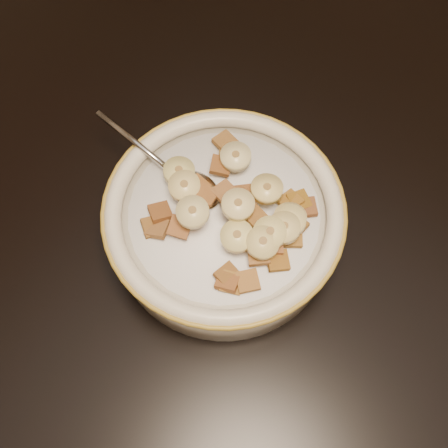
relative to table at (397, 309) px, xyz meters
The scene contains 45 objects.
floor 0.78m from the table, ahead, with size 4.00×4.50×0.10m, color #422816.
table is the anchor object (origin of this frame).
cereal_bowl 0.20m from the table, 168.88° to the right, with size 0.23×0.23×0.05m, color beige.
milk 0.21m from the table, 168.88° to the right, with size 0.19×0.19×0.00m, color white.
spoon 0.24m from the table, behind, with size 0.04×0.05×0.01m, color #A6A6A6.
cereal_square_0 0.20m from the table, 148.56° to the right, with size 0.02×0.02×0.01m, color brown.
cereal_square_1 0.25m from the table, behind, with size 0.02×0.02×0.01m, color brown.
cereal_square_2 0.24m from the table, 169.09° to the right, with size 0.02×0.02×0.01m, color brown.
cereal_square_3 0.15m from the table, behind, with size 0.02×0.02×0.01m, color brown.
cereal_square_4 0.19m from the table, 161.01° to the right, with size 0.02×0.02×0.01m, color brown.
cereal_square_5 0.16m from the table, behind, with size 0.02×0.02×0.01m, color brown.
cereal_square_6 0.16m from the table, 155.87° to the right, with size 0.02×0.02×0.01m, color #945F18.
cereal_square_7 0.24m from the table, behind, with size 0.02×0.02×0.01m, color brown.
cereal_square_8 0.24m from the table, behind, with size 0.02×0.02×0.01m, color #91651B.
cereal_square_9 0.25m from the table, 159.80° to the right, with size 0.02×0.02×0.01m, color brown.
cereal_square_10 0.24m from the table, behind, with size 0.02×0.02×0.01m, color brown.
cereal_square_11 0.15m from the table, 167.85° to the right, with size 0.02×0.02×0.01m, color brown.
cereal_square_12 0.25m from the table, behind, with size 0.02×0.02×0.01m, color brown.
cereal_square_13 0.21m from the table, behind, with size 0.02×0.02×0.01m, color brown.
cereal_square_14 0.20m from the table, 146.95° to the right, with size 0.02×0.02×0.01m, color brown.
cereal_square_15 0.19m from the table, 146.62° to the right, with size 0.02×0.02×0.01m, color brown.
cereal_square_16 0.17m from the table, behind, with size 0.02×0.02×0.01m, color brown.
cereal_square_17 0.27m from the table, 162.81° to the right, with size 0.02×0.02×0.01m, color brown.
cereal_square_18 0.27m from the table, 159.53° to the right, with size 0.02×0.02×0.01m, color brown.
cereal_square_19 0.18m from the table, 146.88° to the right, with size 0.02×0.02×0.01m, color #955924.
cereal_square_20 0.20m from the table, 169.73° to the right, with size 0.02×0.02×0.01m, color brown.
cereal_square_21 0.24m from the table, 164.46° to the right, with size 0.02×0.02×0.01m, color brown.
cereal_square_22 0.22m from the table, behind, with size 0.02×0.02×0.01m, color #9D6937.
cereal_square_23 0.19m from the table, 168.80° to the right, with size 0.02×0.02×0.01m, color brown.
cereal_square_24 0.15m from the table, behind, with size 0.02×0.02×0.01m, color brown.
cereal_square_25 0.17m from the table, 156.37° to the right, with size 0.02×0.02×0.01m, color olive.
cereal_square_26 0.16m from the table, 161.51° to the right, with size 0.02×0.02×0.01m, color brown.
cereal_square_27 0.26m from the table, 159.11° to the right, with size 0.02×0.02×0.01m, color brown.
banana_slice_0 0.23m from the table, behind, with size 0.03×0.03×0.01m, color beige.
banana_slice_1 0.21m from the table, 167.90° to the right, with size 0.03×0.03×0.01m, color #D2C880.
banana_slice_2 0.18m from the table, 163.01° to the right, with size 0.03×0.03×0.01m, color tan.
banana_slice_3 0.26m from the table, 169.12° to the right, with size 0.03×0.03×0.01m, color #EAD476.
banana_slice_4 0.19m from the table, behind, with size 0.03×0.03×0.01m, color #EED88B.
banana_slice_5 0.17m from the table, 167.14° to the right, with size 0.03×0.03×0.01m, color #D3B873.
banana_slice_6 0.20m from the table, 159.26° to the right, with size 0.03×0.03×0.01m, color #DBCB6E.
banana_slice_7 0.16m from the table, behind, with size 0.03×0.03×0.01m, color beige.
banana_slice_8 0.18m from the table, 158.70° to the right, with size 0.03×0.03×0.01m, color #D2C465.
banana_slice_9 0.27m from the table, behind, with size 0.03×0.03×0.01m, color #D3C866.
banana_slice_10 0.16m from the table, behind, with size 0.03×0.03×0.01m, color #E6D277.
banana_slice_11 0.24m from the table, 162.24° to the right, with size 0.03×0.03×0.01m, color beige.
Camera 1 is at (-0.06, -0.24, 1.30)m, focal length 45.00 mm.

